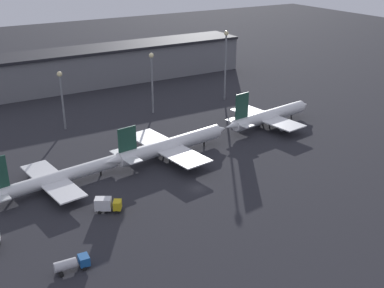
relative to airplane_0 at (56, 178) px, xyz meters
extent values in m
plane|color=#26262B|center=(31.95, -18.99, -3.00)|extent=(600.00, 600.00, 0.00)
cube|color=slate|center=(31.95, 91.00, 4.65)|extent=(168.68, 18.18, 15.31)
cube|color=black|center=(31.95, 91.00, 12.91)|extent=(168.68, 20.18, 1.20)
cylinder|color=white|center=(0.57, 0.08, 0.14)|extent=(35.37, 8.04, 3.31)
cylinder|color=#ADB2B7|center=(0.57, 0.08, -0.44)|extent=(33.56, 7.31, 2.81)
cone|color=white|center=(19.01, 2.59, 0.14)|extent=(4.36, 3.65, 3.14)
cube|color=white|center=(-1.18, -0.16, -0.27)|extent=(10.77, 27.06, 0.36)
cylinder|color=gray|center=(-1.13, 7.28, -1.43)|extent=(3.85, 2.30, 1.82)
cylinder|color=gray|center=(0.87, -7.32, -1.43)|extent=(3.85, 2.30, 1.82)
cylinder|color=black|center=(12.79, 1.74, -2.26)|extent=(0.50, 0.50, 1.49)
cylinder|color=black|center=(-1.36, 1.15, -2.26)|extent=(0.50, 0.50, 1.49)
cylinder|color=black|center=(-1.00, -1.47, -2.26)|extent=(0.50, 0.50, 1.49)
cylinder|color=white|center=(36.04, 2.89, 0.90)|extent=(36.62, 8.99, 4.11)
cylinder|color=#ADB2B7|center=(36.04, 2.89, 0.18)|extent=(34.74, 8.13, 3.49)
cone|color=white|center=(55.29, 5.51, 0.90)|extent=(5.41, 4.53, 3.90)
cone|color=white|center=(16.58, 0.23, 1.21)|extent=(6.58, 4.29, 3.49)
cube|color=#1E4738|center=(20.89, 0.82, 6.45)|extent=(5.75, 1.17, 7.00)
cube|color=white|center=(20.17, 0.72, 1.52)|extent=(5.63, 11.97, 0.24)
cube|color=white|center=(34.24, 2.64, 0.39)|extent=(13.28, 32.93, 0.36)
cylinder|color=gray|center=(34.11, 11.66, -0.99)|extent=(4.78, 2.85, 2.26)
cylinder|color=gray|center=(36.53, -6.09, -0.99)|extent=(4.78, 2.85, 2.26)
cylinder|color=black|center=(48.66, 4.61, -2.08)|extent=(0.50, 0.50, 1.85)
cylinder|color=black|center=(34.01, 4.27, -2.08)|extent=(0.50, 0.50, 1.85)
cylinder|color=black|center=(34.46, 1.01, -2.08)|extent=(0.50, 0.50, 1.85)
cylinder|color=white|center=(78.55, 8.52, 0.80)|extent=(33.70, 8.48, 4.00)
cylinder|color=#ADB2B7|center=(78.55, 8.52, 0.10)|extent=(31.96, 7.66, 3.40)
cone|color=white|center=(96.32, 10.95, 0.80)|extent=(5.27, 4.41, 3.80)
cone|color=white|center=(60.58, 6.07, 1.10)|extent=(6.40, 4.18, 3.40)
cube|color=#1E4738|center=(64.62, 6.63, 7.12)|extent=(5.60, 1.15, 8.64)
cube|color=white|center=(63.96, 6.54, 1.40)|extent=(5.35, 10.70, 0.24)
cube|color=white|center=(76.89, 8.30, 0.30)|extent=(12.56, 29.40, 0.36)
cylinder|color=gray|center=(76.81, 16.33, -1.05)|extent=(4.65, 2.77, 2.20)
cylinder|color=gray|center=(78.96, 0.53, -1.05)|extent=(4.65, 2.77, 2.20)
cylinder|color=black|center=(90.16, 10.11, -2.10)|extent=(0.50, 0.50, 1.80)
cylinder|color=black|center=(76.67, 9.88, -2.10)|extent=(0.50, 0.50, 1.80)
cylinder|color=black|center=(77.11, 6.71, -2.10)|extent=(0.50, 0.50, 1.80)
cube|color=gold|center=(9.18, -19.12, -1.20)|extent=(2.87, 3.08, 2.16)
cube|color=silver|center=(6.25, -17.41, -0.84)|extent=(4.60, 4.09, 2.89)
cylinder|color=black|center=(9.48, -18.22, -2.55)|extent=(1.09, 0.99, 0.90)
cylinder|color=black|center=(8.55, -19.82, -2.55)|extent=(1.09, 0.99, 0.90)
cylinder|color=black|center=(6.01, -16.20, -2.55)|extent=(1.09, 0.99, 0.90)
cylinder|color=black|center=(5.08, -17.80, -2.55)|extent=(1.09, 0.99, 0.90)
cube|color=#195199|center=(-4.92, -35.80, -1.32)|extent=(2.14, 2.65, 1.91)
cylinder|color=#B7B7BC|center=(-8.62, -35.56, -1.27)|extent=(4.51, 2.30, 2.03)
cylinder|color=black|center=(-5.15, -34.83, -2.55)|extent=(0.94, 0.69, 0.90)
cylinder|color=black|center=(-5.27, -36.73, -2.55)|extent=(0.94, 0.69, 0.90)
cylinder|color=black|center=(-9.67, -34.54, -2.55)|extent=(0.94, 0.69, 0.90)
cylinder|color=black|center=(-9.79, -36.44, -2.55)|extent=(0.94, 0.69, 0.90)
cylinder|color=slate|center=(15.03, 41.92, 6.52)|extent=(0.70, 0.70, 19.04)
sphere|color=beige|center=(15.03, 41.92, 16.63)|extent=(1.80, 1.80, 1.80)
cylinder|color=slate|center=(49.10, 41.92, 7.72)|extent=(0.70, 0.70, 21.45)
sphere|color=beige|center=(49.10, 41.92, 19.05)|extent=(1.80, 1.80, 1.80)
cylinder|color=slate|center=(82.05, 41.92, 10.24)|extent=(0.70, 0.70, 26.49)
sphere|color=beige|center=(82.05, 41.92, 24.09)|extent=(1.80, 1.80, 1.80)
camera|label=1|loc=(-26.89, -115.04, 57.31)|focal=45.00mm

